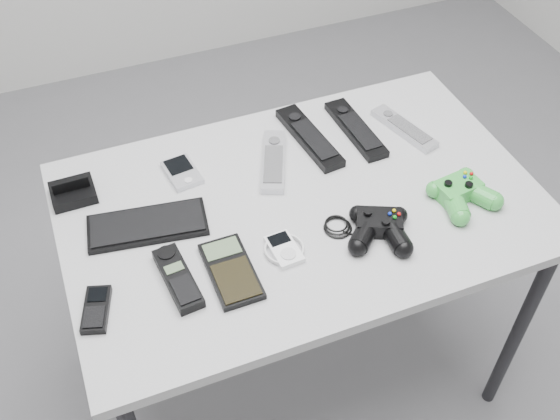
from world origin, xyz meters
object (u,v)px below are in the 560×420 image
object	(u,v)px
remote_black_a	(309,137)
controller_black	(379,227)
pda_keyboard	(147,225)
calculator	(231,271)
desk	(301,221)
controller_green	(462,192)
remote_silver_a	(274,161)
mobile_phone	(96,309)
pda	(182,172)
mp3_player	(284,249)
remote_black_b	(356,129)
cordless_handset	(178,278)
remote_silver_b	(404,128)

from	to	relation	value
remote_black_a	controller_black	xyz separation A→B (m)	(0.02, -0.33, 0.01)
pda_keyboard	calculator	distance (m)	0.22
desk	controller_green	xyz separation A→B (m)	(0.33, -0.12, 0.08)
remote_silver_a	mobile_phone	world-z (taller)	remote_silver_a
pda	controller_black	distance (m)	0.46
mp3_player	pda	bearing A→B (deg)	110.30
calculator	remote_black_b	bearing A→B (deg)	35.56
pda_keyboard	calculator	size ratio (longest dim) A/B	1.46
pda_keyboard	cordless_handset	world-z (taller)	cordless_handset
remote_black_b	mobile_phone	xyz separation A→B (m)	(-0.68, -0.30, -0.00)
cordless_handset	controller_green	xyz separation A→B (m)	(0.63, -0.00, 0.01)
desk	remote_black_a	bearing A→B (deg)	62.49
desk	mp3_player	size ratio (longest dim) A/B	11.73
remote_silver_a	calculator	size ratio (longest dim) A/B	1.19
controller_black	pda	bearing A→B (deg)	159.93
pda_keyboard	mobile_phone	xyz separation A→B (m)	(-0.14, -0.18, 0.00)
pda	mobile_phone	size ratio (longest dim) A/B	0.99
pda_keyboard	remote_black_b	size ratio (longest dim) A/B	1.08
cordless_handset	controller_black	size ratio (longest dim) A/B	0.71
controller_green	mp3_player	bearing A→B (deg)	172.00
pda	remote_black_a	size ratio (longest dim) A/B	0.42
calculator	controller_black	xyz separation A→B (m)	(0.32, -0.01, 0.01)
remote_silver_a	calculator	bearing A→B (deg)	-103.00
desk	controller_black	xyz separation A→B (m)	(0.11, -0.14, 0.08)
remote_silver_b	pda	bearing A→B (deg)	159.25
controller_green	cordless_handset	bearing A→B (deg)	171.82
desk	mobile_phone	xyz separation A→B (m)	(-0.47, -0.13, 0.07)
desk	remote_black_a	world-z (taller)	remote_black_a
mp3_player	remote_silver_a	bearing A→B (deg)	70.06
controller_black	mobile_phone	bearing A→B (deg)	-157.42
remote_black_a	mp3_player	size ratio (longest dim) A/B	2.74
remote_silver_a	controller_black	size ratio (longest dim) A/B	0.90
desk	mp3_player	bearing A→B (deg)	-127.02
remote_silver_b	mp3_player	xyz separation A→B (m)	(-0.41, -0.25, -0.00)
pda_keyboard	mp3_player	distance (m)	0.29
mp3_player	mobile_phone	bearing A→B (deg)	177.91
remote_black_a	mp3_player	xyz separation A→B (m)	(-0.18, -0.30, -0.00)
calculator	controller_green	bearing A→B (deg)	0.98
desk	cordless_handset	bearing A→B (deg)	-159.67
pda	remote_black_a	bearing A→B (deg)	-6.79
remote_black_b	mobile_phone	distance (m)	0.75
remote_silver_a	mobile_phone	xyz separation A→B (m)	(-0.46, -0.26, -0.00)
mobile_phone	controller_black	distance (m)	0.58
remote_black_b	controller_green	distance (m)	0.31
pda	calculator	distance (m)	0.31
remote_silver_a	remote_black_b	bearing A→B (deg)	31.73
desk	calculator	size ratio (longest dim) A/B	6.10
controller_green	controller_black	bearing A→B (deg)	179.04
cordless_handset	controller_black	world-z (taller)	controller_black
desk	mobile_phone	size ratio (longest dim) A/B	10.06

